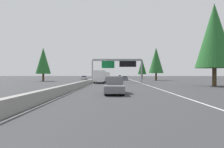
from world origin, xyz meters
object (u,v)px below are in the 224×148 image
at_px(bus_far_right, 107,75).
at_px(conifer_left_near, 43,61).
at_px(sign_gantry_overhead, 118,64).
at_px(conifer_right_far, 142,67).
at_px(sedan_mid_left, 120,76).
at_px(sedan_mid_center, 125,78).
at_px(conifer_right_near, 214,36).
at_px(pickup_distant_b, 114,85).
at_px(conifer_right_mid, 156,60).
at_px(box_truck_far_center, 100,76).
at_px(oncoming_near, 84,78).

bearing_deg(bus_far_right, conifer_left_near, 153.54).
bearing_deg(sign_gantry_overhead, conifer_right_far, -15.71).
relative_size(sedan_mid_left, conifer_left_near, 0.44).
xyz_separation_m(sedan_mid_center, conifer_right_near, (-32.61, -13.93, 8.19)).
height_order(sedan_mid_center, conifer_right_far, conifer_right_far).
height_order(pickup_distant_b, conifer_right_mid, conifer_right_mid).
relative_size(sedan_mid_left, conifer_right_mid, 0.40).
bearing_deg(box_truck_far_center, pickup_distant_b, -172.24).
height_order(box_truck_far_center, bus_far_right, bus_far_right).
distance_m(sedan_mid_center, conifer_right_mid, 12.12).
bearing_deg(conifer_left_near, bus_far_right, -26.46).
bearing_deg(conifer_left_near, pickup_distant_b, -150.01).
bearing_deg(conifer_right_far, pickup_distant_b, 169.52).
height_order(sedan_mid_center, bus_far_right, bus_far_right).
xyz_separation_m(pickup_distant_b, conifer_right_near, (13.01, -17.57, 7.96)).
bearing_deg(conifer_right_near, conifer_right_mid, 6.36).
distance_m(sedan_mid_center, sedan_mid_left, 60.00).
bearing_deg(conifer_right_mid, sedan_mid_left, 9.74).
bearing_deg(pickup_distant_b, sign_gantry_overhead, -1.74).
xyz_separation_m(box_truck_far_center, bus_far_right, (47.88, 0.10, 0.11)).
distance_m(conifer_right_mid, conifer_left_near, 36.22).
distance_m(sedan_mid_center, conifer_right_far, 27.98).
relative_size(oncoming_near, conifer_right_near, 0.30).
bearing_deg(box_truck_far_center, conifer_right_far, -19.73).
relative_size(pickup_distant_b, sedan_mid_left, 1.27).
bearing_deg(sedan_mid_center, bus_far_right, 14.67).
height_order(sign_gantry_overhead, conifer_right_mid, conifer_right_mid).
height_order(pickup_distant_b, bus_far_right, bus_far_right).
bearing_deg(pickup_distant_b, conifer_right_mid, -17.56).
height_order(sedan_mid_left, conifer_right_far, conifer_right_far).
xyz_separation_m(sign_gantry_overhead, pickup_distant_b, (-27.43, 0.83, -3.80)).
height_order(pickup_distant_b, box_truck_far_center, box_truck_far_center).
bearing_deg(conifer_right_mid, conifer_right_far, 1.80).
bearing_deg(sedan_mid_left, sign_gantry_overhead, 178.00).
relative_size(sign_gantry_overhead, bus_far_right, 1.10).
bearing_deg(sedan_mid_left, conifer_right_mid, -170.26).
height_order(pickup_distant_b, conifer_right_far, conifer_right_far).
height_order(sedan_mid_center, conifer_right_mid, conifer_right_mid).
distance_m(box_truck_far_center, conifer_left_near, 22.07).
relative_size(bus_far_right, conifer_left_near, 1.14).
height_order(oncoming_near, conifer_right_far, conifer_right_far).
distance_m(box_truck_far_center, bus_far_right, 47.88).
bearing_deg(sedan_mid_center, oncoming_near, 60.75).
bearing_deg(conifer_right_far, bus_far_right, 84.83).
relative_size(conifer_right_near, conifer_right_mid, 1.31).
xyz_separation_m(box_truck_far_center, conifer_left_near, (11.98, 17.97, 4.52)).
xyz_separation_m(pickup_distant_b, oncoming_near, (54.16, 11.61, -0.23)).
bearing_deg(box_truck_far_center, bus_far_right, 0.13).
distance_m(sedan_mid_left, bus_far_right, 33.44).
height_order(conifer_right_far, conifer_left_near, conifer_left_near).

